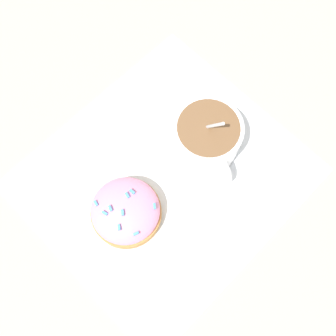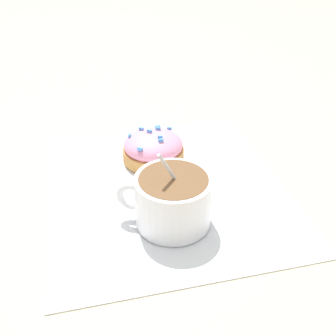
% 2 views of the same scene
% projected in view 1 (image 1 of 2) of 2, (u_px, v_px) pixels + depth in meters
% --- Properties ---
extents(ground_plane, '(3.00, 3.00, 0.00)m').
position_uv_depth(ground_plane, '(165.00, 177.00, 0.52)').
color(ground_plane, '#C6B793').
extents(paper_napkin, '(0.36, 0.33, 0.00)m').
position_uv_depth(paper_napkin, '(165.00, 177.00, 0.52)').
color(paper_napkin, white).
rests_on(paper_napkin, ground_plane).
extents(coffee_cup, '(0.09, 0.11, 0.09)m').
position_uv_depth(coffee_cup, '(207.00, 136.00, 0.50)').
color(coffee_cup, white).
rests_on(coffee_cup, paper_napkin).
extents(frosted_pastry, '(0.09, 0.09, 0.05)m').
position_uv_depth(frosted_pastry, '(126.00, 211.00, 0.48)').
color(frosted_pastry, '#C18442').
rests_on(frosted_pastry, paper_napkin).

